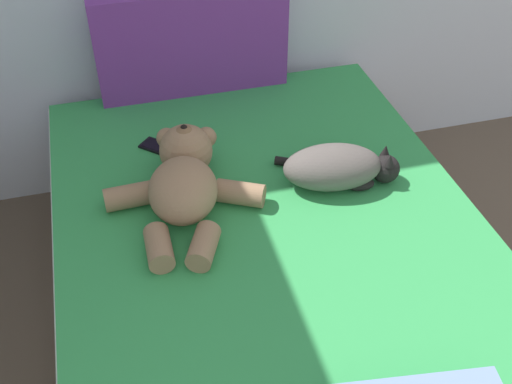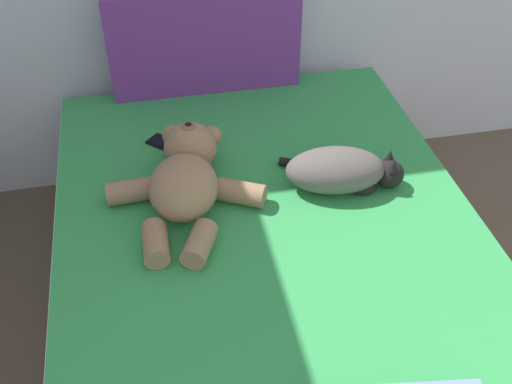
# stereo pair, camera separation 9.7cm
# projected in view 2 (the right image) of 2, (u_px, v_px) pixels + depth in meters

# --- Properties ---
(bed) EXTENTS (1.43, 2.07, 0.53)m
(bed) POSITION_uv_depth(u_px,v_px,m) (273.00, 294.00, 2.13)
(bed) COLOR olive
(bed) RESTS_ON ground_plane
(patterned_cushion) EXTENTS (0.79, 0.11, 0.44)m
(patterned_cushion) POSITION_uv_depth(u_px,v_px,m) (205.00, 41.00, 2.53)
(patterned_cushion) COLOR #72338C
(patterned_cushion) RESTS_ON bed
(cat) EXTENTS (0.42, 0.30, 0.15)m
(cat) POSITION_uv_depth(u_px,v_px,m) (341.00, 171.00, 2.11)
(cat) COLOR #59514C
(cat) RESTS_ON bed
(teddy_bear) EXTENTS (0.53, 0.63, 0.20)m
(teddy_bear) POSITION_uv_depth(u_px,v_px,m) (186.00, 177.00, 2.06)
(teddy_bear) COLOR #937051
(teddy_bear) RESTS_ON bed
(cell_phone) EXTENTS (0.16, 0.15, 0.01)m
(cell_phone) POSITION_uv_depth(u_px,v_px,m) (166.00, 144.00, 2.35)
(cell_phone) COLOR black
(cell_phone) RESTS_ON bed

